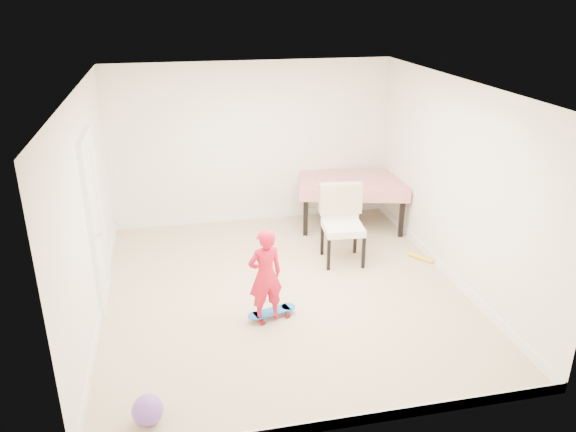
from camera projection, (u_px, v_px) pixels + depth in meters
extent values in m
plane|color=tan|center=(284.00, 291.00, 7.22)|extent=(5.00, 5.00, 0.00)
cube|color=white|center=(283.00, 88.00, 6.25)|extent=(4.50, 5.00, 0.04)
cube|color=white|center=(252.00, 144.00, 8.98)|extent=(4.50, 0.04, 2.60)
cube|color=white|center=(346.00, 300.00, 4.48)|extent=(4.50, 0.04, 2.60)
cube|color=white|center=(89.00, 210.00, 6.30)|extent=(0.04, 5.00, 2.60)
cube|color=white|center=(454.00, 183.00, 7.16)|extent=(0.04, 5.00, 2.60)
cube|color=white|center=(96.00, 222.00, 6.67)|extent=(0.11, 0.94, 2.11)
cube|color=white|center=(254.00, 215.00, 9.45)|extent=(4.50, 0.02, 0.12)
cube|color=white|center=(341.00, 423.00, 4.94)|extent=(4.50, 0.02, 0.12)
cube|color=white|center=(102.00, 306.00, 6.76)|extent=(0.02, 5.00, 0.12)
cube|color=white|center=(445.00, 270.00, 7.63)|extent=(0.02, 5.00, 0.12)
imported|color=red|center=(265.00, 278.00, 6.36)|extent=(0.46, 0.35, 1.13)
sphere|color=#7C50C1|center=(148.00, 410.00, 4.97)|extent=(0.28, 0.28, 0.28)
cylinder|color=yellow|center=(421.00, 258.00, 8.04)|extent=(0.29, 0.36, 0.06)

